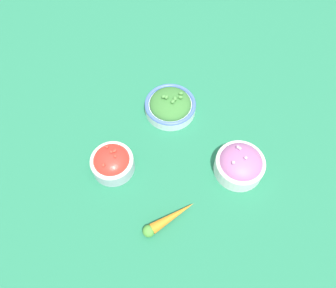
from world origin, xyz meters
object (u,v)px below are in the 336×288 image
at_px(bowl_broccoli, 170,105).
at_px(loose_carrot, 168,219).
at_px(bowl_cherry_tomatoes, 112,162).
at_px(bowl_red_onion, 240,164).

bearing_deg(bowl_broccoli, loose_carrot, 151.63).
distance_m(bowl_broccoli, bowl_cherry_tomatoes, 0.25).
bearing_deg(loose_carrot, bowl_broccoli, 56.77).
bearing_deg(bowl_red_onion, bowl_cherry_tomatoes, 61.73).
relative_size(bowl_broccoli, bowl_cherry_tomatoes, 1.32).
bearing_deg(loose_carrot, bowl_red_onion, 4.74).
height_order(bowl_red_onion, loose_carrot, bowl_red_onion).
relative_size(bowl_broccoli, loose_carrot, 1.02).
bearing_deg(bowl_cherry_tomatoes, loose_carrot, -162.38).
height_order(bowl_broccoli, bowl_red_onion, bowl_red_onion).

